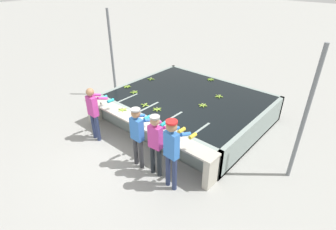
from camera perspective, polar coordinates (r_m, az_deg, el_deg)
The scene contains 19 objects.
ground_plane at distance 7.31m, azimuth -6.76°, elevation -7.76°, with size 80.00×80.00×0.00m, color #999993.
wash_tank at distance 8.56m, azimuth 4.61°, elevation 1.62°, with size 4.61×3.82×0.83m.
work_ledge at distance 7.09m, azimuth -5.71°, elevation -3.10°, with size 4.61×0.45×0.83m.
worker_0 at distance 7.54m, azimuth -15.82°, elevation 1.18°, with size 0.42×0.71×1.61m.
worker_1 at distance 6.27m, azimuth -6.52°, elevation -3.74°, with size 0.41×0.72×1.63m.
worker_2 at distance 5.98m, azimuth -2.54°, elevation -5.47°, with size 0.44×0.73×1.62m.
worker_3 at distance 5.56m, azimuth 0.97°, elevation -7.19°, with size 0.43×0.73×1.76m.
banana_bunch_floating_0 at distance 7.78m, azimuth -5.05°, elevation 2.19°, with size 0.28×0.28×0.08m.
banana_bunch_floating_1 at distance 9.64m, azimuth -3.77°, elevation 7.83°, with size 0.26×0.26×0.08m.
banana_bunch_floating_2 at distance 7.80m, azimuth 7.57°, elevation 2.12°, with size 0.28×0.28×0.08m.
banana_bunch_floating_3 at distance 8.64m, azimuth -7.37°, elevation 4.96°, with size 0.28×0.27×0.08m.
banana_bunch_floating_4 at distance 9.71m, azimuth 9.25°, elevation 7.65°, with size 0.28×0.28×0.08m.
banana_bunch_floating_5 at distance 9.10m, azimuth -8.90°, elevation 6.15°, with size 0.26×0.28×0.08m.
banana_bunch_floating_6 at distance 7.52m, azimuth -2.42°, elevation 1.26°, with size 0.28×0.28×0.08m.
banana_bunch_floating_7 at distance 8.44m, azimuth 11.01°, elevation 4.01°, with size 0.28×0.27×0.08m.
banana_bunch_ledge_0 at distance 7.61m, azimuth -9.87°, elevation 1.18°, with size 0.27×0.28×0.08m.
knife_0 at distance 8.05m, azimuth -14.31°, elevation 2.25°, with size 0.33×0.18×0.02m.
support_post_left at distance 10.04m, azimuth -12.13°, elevation 12.73°, with size 0.09×0.09×3.20m.
support_post_right at distance 6.29m, azimuth 27.59°, elevation -0.60°, with size 0.09×0.09×3.20m.
Camera 1 is at (4.43, -3.78, 4.41)m, focal length 28.00 mm.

